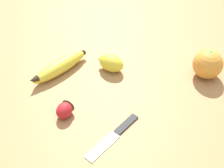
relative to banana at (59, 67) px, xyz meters
name	(u,v)px	position (x,y,z in m)	size (l,w,h in m)	color
ground_plane	(139,116)	(0.16, -0.20, -0.02)	(3.00, 3.00, 0.00)	#A87A47
banana	(59,67)	(0.00, 0.00, 0.00)	(0.17, 0.13, 0.04)	yellow
orange	(208,64)	(0.37, -0.10, 0.02)	(0.08, 0.08, 0.08)	orange
strawberry	(65,109)	(0.00, -0.15, 0.00)	(0.06, 0.06, 0.03)	red
lemon	(111,63)	(0.13, -0.02, 0.00)	(0.08, 0.08, 0.05)	yellow
paring_knife	(115,134)	(0.09, -0.24, -0.02)	(0.14, 0.11, 0.01)	silver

